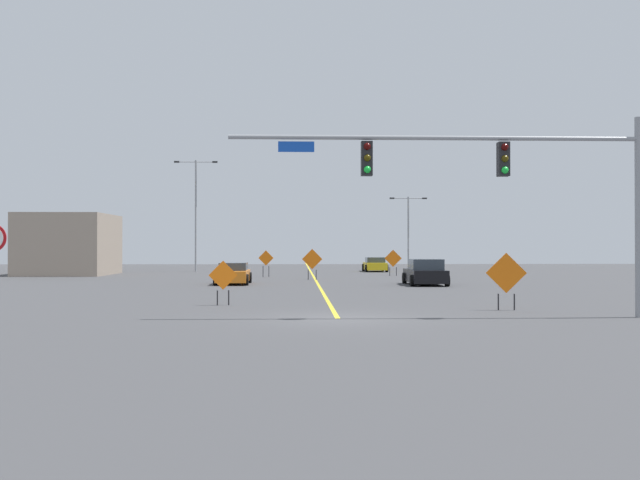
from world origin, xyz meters
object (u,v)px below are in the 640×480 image
at_px(construction_sign_left_shoulder, 266,260).
at_px(construction_sign_right_lane, 223,278).
at_px(traffic_signal_assembly, 497,170).
at_px(construction_sign_left_lane, 312,260).
at_px(car_black_far, 425,273).
at_px(car_orange_approaching, 233,274).
at_px(car_yellow_distant, 375,265).
at_px(street_lamp_mid_left, 408,225).
at_px(construction_sign_median_far, 506,275).
at_px(street_lamp_near_right, 196,207).
at_px(construction_sign_right_shoulder, 393,259).

distance_m(construction_sign_left_shoulder, construction_sign_right_lane, 24.17).
bearing_deg(traffic_signal_assembly, construction_sign_left_lane, 101.62).
xyz_separation_m(car_black_far, car_orange_approaching, (-11.05, 1.26, -0.10)).
distance_m(traffic_signal_assembly, car_yellow_distant, 40.02).
distance_m(street_lamp_mid_left, car_black_far, 28.54).
bearing_deg(car_yellow_distant, construction_sign_right_lane, -105.45).
height_order(construction_sign_left_shoulder, construction_sign_median_far, construction_sign_median_far).
height_order(street_lamp_mid_left, car_black_far, street_lamp_mid_left).
relative_size(traffic_signal_assembly, car_orange_approaching, 3.12).
height_order(traffic_signal_assembly, car_black_far, traffic_signal_assembly).
xyz_separation_m(construction_sign_left_shoulder, construction_sign_right_lane, (-0.55, -24.16, -0.20)).
distance_m(street_lamp_mid_left, construction_sign_right_lane, 43.90).
relative_size(construction_sign_right_lane, car_orange_approaching, 0.41).
bearing_deg(construction_sign_left_lane, traffic_signal_assembly, -78.38).
bearing_deg(car_black_far, car_yellow_distant, 91.25).
xyz_separation_m(street_lamp_near_right, car_yellow_distant, (15.74, -0.61, -5.10)).
bearing_deg(street_lamp_near_right, construction_sign_left_shoulder, -59.55).
xyz_separation_m(street_lamp_mid_left, construction_sign_left_shoulder, (-13.12, -17.43, -3.03)).
bearing_deg(construction_sign_right_shoulder, car_orange_approaching, -134.16).
xyz_separation_m(construction_sign_left_lane, car_orange_approaching, (-4.73, -5.14, -0.69)).
distance_m(construction_sign_median_far, construction_sign_right_lane, 10.24).
height_order(construction_sign_right_shoulder, car_black_far, construction_sign_right_shoulder).
height_order(street_lamp_mid_left, construction_sign_right_shoulder, street_lamp_mid_left).
relative_size(street_lamp_near_right, construction_sign_right_lane, 5.87).
distance_m(street_lamp_near_right, car_yellow_distant, 16.56).
height_order(construction_sign_right_shoulder, construction_sign_median_far, construction_sign_median_far).
relative_size(construction_sign_left_lane, car_black_far, 0.46).
distance_m(construction_sign_right_shoulder, construction_sign_right_lane, 27.90).
relative_size(construction_sign_median_far, construction_sign_right_lane, 1.19).
relative_size(construction_sign_left_lane, construction_sign_median_far, 1.03).
relative_size(construction_sign_left_shoulder, car_yellow_distant, 0.48).
height_order(traffic_signal_assembly, construction_sign_median_far, traffic_signal_assembly).
bearing_deg(traffic_signal_assembly, car_yellow_distant, 88.94).
xyz_separation_m(construction_sign_left_shoulder, car_orange_approaching, (-1.50, -9.40, -0.65)).
xyz_separation_m(construction_sign_median_far, car_orange_approaching, (-10.92, 17.09, -0.63)).
bearing_deg(street_lamp_near_right, construction_sign_right_shoulder, -30.36).
height_order(traffic_signal_assembly, car_orange_approaching, traffic_signal_assembly).
bearing_deg(street_lamp_near_right, construction_sign_right_lane, -80.24).
relative_size(construction_sign_left_lane, construction_sign_right_lane, 1.22).
relative_size(construction_sign_median_far, car_orange_approaching, 0.48).
relative_size(street_lamp_mid_left, construction_sign_right_lane, 4.23).
relative_size(construction_sign_left_shoulder, construction_sign_right_lane, 1.15).
bearing_deg(car_orange_approaching, traffic_signal_assembly, -63.47).
distance_m(construction_sign_left_shoulder, car_yellow_distant, 14.06).
bearing_deg(construction_sign_right_lane, traffic_signal_assembly, -29.10).
bearing_deg(car_yellow_distant, construction_sign_left_shoulder, -130.31).
height_order(construction_sign_left_shoulder, car_orange_approaching, construction_sign_left_shoulder).
distance_m(construction_sign_right_shoulder, construction_sign_median_far, 28.38).
height_order(car_yellow_distant, car_black_far, car_black_far).
bearing_deg(construction_sign_right_shoulder, construction_sign_right_lane, -111.02).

